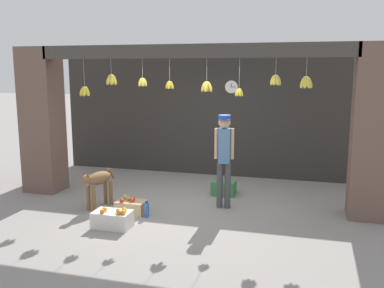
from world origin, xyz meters
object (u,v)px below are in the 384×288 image
object	(u,v)px
wall_clock	(231,87)
water_bottle	(147,210)
fruit_crate_oranges	(113,219)
fruit_crate_apples	(131,206)
dog	(98,182)
produce_box_green	(224,188)
shopkeeper	(224,154)

from	to	relation	value
wall_clock	water_bottle	bearing A→B (deg)	-105.27
fruit_crate_oranges	fruit_crate_apples	bearing A→B (deg)	89.45
dog	fruit_crate_apples	world-z (taller)	dog
fruit_crate_apples	wall_clock	distance (m)	3.76
fruit_crate_oranges	fruit_crate_apples	size ratio (longest dim) A/B	1.21
produce_box_green	wall_clock	size ratio (longest dim) A/B	1.48
shopkeeper	fruit_crate_apples	distance (m)	1.86
shopkeeper	produce_box_green	bearing A→B (deg)	-87.43
fruit_crate_apples	produce_box_green	world-z (taller)	fruit_crate_apples
wall_clock	dog	bearing A→B (deg)	-122.68
dog	produce_box_green	xyz separation A→B (m)	(2.00, 1.40, -0.35)
dog	water_bottle	bearing A→B (deg)	94.47
dog	water_bottle	size ratio (longest dim) A/B	2.84
fruit_crate_apples	wall_clock	xyz separation A→B (m)	(1.19, 2.99, 1.94)
wall_clock	produce_box_green	bearing A→B (deg)	-84.41
fruit_crate_apples	water_bottle	bearing A→B (deg)	-19.98
fruit_crate_apples	water_bottle	distance (m)	0.36
fruit_crate_oranges	produce_box_green	distance (m)	2.58
fruit_crate_apples	produce_box_green	distance (m)	2.01
fruit_crate_oranges	dog	bearing A→B (deg)	129.38
fruit_crate_oranges	shopkeeper	bearing A→B (deg)	43.39
shopkeeper	produce_box_green	xyz separation A→B (m)	(-0.15, 0.80, -0.85)
dog	shopkeeper	world-z (taller)	shopkeeper
dog	wall_clock	bearing A→B (deg)	164.33
shopkeeper	fruit_crate_oranges	distance (m)	2.22
dog	water_bottle	world-z (taller)	dog
fruit_crate_apples	shopkeeper	bearing A→B (deg)	25.40
fruit_crate_oranges	wall_clock	xyz separation A→B (m)	(1.19, 3.70, 1.92)
produce_box_green	wall_clock	xyz separation A→B (m)	(-0.15, 1.49, 1.92)
fruit_crate_oranges	produce_box_green	world-z (taller)	fruit_crate_oranges
produce_box_green	fruit_crate_apples	bearing A→B (deg)	-131.62
produce_box_green	water_bottle	world-z (taller)	water_bottle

